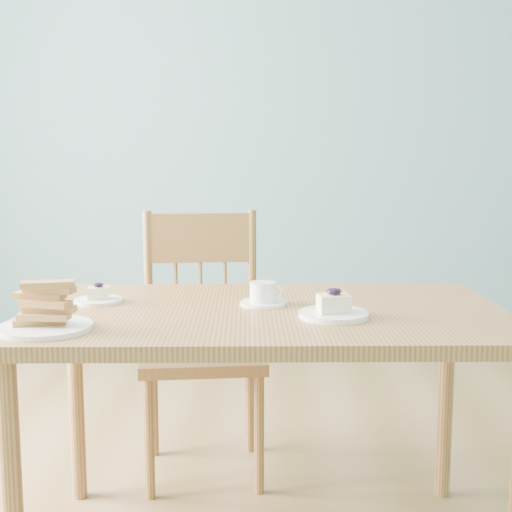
# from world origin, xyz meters

# --- Properties ---
(room) EXTENTS (5.01, 5.01, 2.71)m
(room) POSITION_xyz_m (0.00, 0.00, 1.35)
(room) COLOR olive
(room) RESTS_ON ground
(dining_table) EXTENTS (1.35, 0.81, 0.70)m
(dining_table) POSITION_xyz_m (0.10, -0.14, 0.63)
(dining_table) COLOR olive
(dining_table) RESTS_ON ground
(dining_chair) EXTENTS (0.47, 0.45, 0.92)m
(dining_chair) POSITION_xyz_m (-0.13, 0.38, 0.47)
(dining_chair) COLOR olive
(dining_chair) RESTS_ON ground
(cheesecake_plate_near) EXTENTS (0.18, 0.18, 0.08)m
(cheesecake_plate_near) POSITION_xyz_m (0.28, -0.23, 0.72)
(cheesecake_plate_near) COLOR white
(cheesecake_plate_near) RESTS_ON dining_table
(cheesecake_plate_far) EXTENTS (0.14, 0.14, 0.06)m
(cheesecake_plate_far) POSITION_xyz_m (-0.38, -0.07, 0.72)
(cheesecake_plate_far) COLOR white
(cheesecake_plate_far) RESTS_ON dining_table
(coffee_cup) EXTENTS (0.13, 0.13, 0.06)m
(coffee_cup) POSITION_xyz_m (0.09, -0.09, 0.73)
(coffee_cup) COLOR white
(coffee_cup) RESTS_ON dining_table
(biscotti_plate) EXTENTS (0.23, 0.23, 0.12)m
(biscotti_plate) POSITION_xyz_m (-0.43, -0.39, 0.74)
(biscotti_plate) COLOR white
(biscotti_plate) RESTS_ON dining_table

